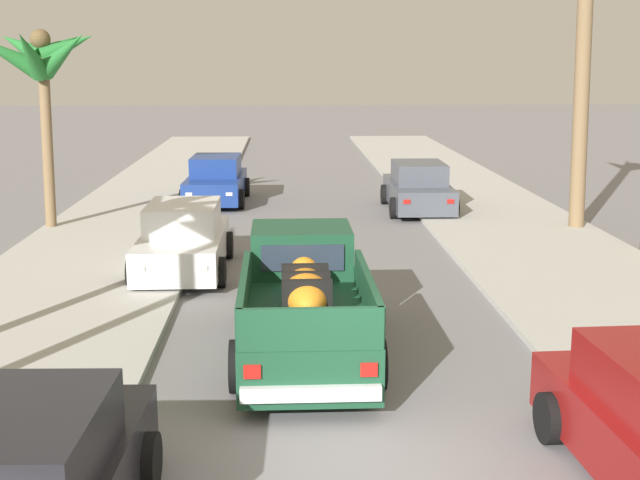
% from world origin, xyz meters
% --- Properties ---
extents(ground_plane, '(160.00, 160.00, 0.00)m').
position_xyz_m(ground_plane, '(0.00, 0.00, 0.00)').
color(ground_plane, slate).
extents(sidewalk_left, '(4.61, 60.00, 0.12)m').
position_xyz_m(sidewalk_left, '(-5.35, 12.00, 0.06)').
color(sidewalk_left, '#B2AFA8').
rests_on(sidewalk_left, ground).
extents(sidewalk_right, '(4.61, 60.00, 0.12)m').
position_xyz_m(sidewalk_right, '(5.35, 12.00, 0.06)').
color(sidewalk_right, '#B2AFA8').
rests_on(sidewalk_right, ground).
extents(curb_left, '(0.16, 60.00, 0.10)m').
position_xyz_m(curb_left, '(-4.45, 12.00, 0.05)').
color(curb_left, silver).
rests_on(curb_left, ground).
extents(curb_right, '(0.16, 60.00, 0.10)m').
position_xyz_m(curb_right, '(4.45, 12.00, 0.05)').
color(curb_right, silver).
rests_on(curb_right, ground).
extents(pickup_truck, '(2.25, 5.22, 1.80)m').
position_xyz_m(pickup_truck, '(-0.64, 3.98, 0.81)').
color(pickup_truck, '#19472D').
rests_on(pickup_truck, ground).
extents(car_left_near, '(2.03, 4.26, 1.54)m').
position_xyz_m(car_left_near, '(-3.20, 9.41, 0.71)').
color(car_left_near, silver).
rests_on(car_left_near, ground).
extents(car_right_near, '(2.06, 4.28, 1.54)m').
position_xyz_m(car_right_near, '(3.23, 16.86, 0.71)').
color(car_right_near, '#474C56').
rests_on(car_right_near, ground).
extents(car_right_mid, '(2.10, 4.29, 1.54)m').
position_xyz_m(car_right_mid, '(-3.20, 18.78, 0.71)').
color(car_right_mid, navy).
rests_on(car_right_mid, ground).
extents(palm_tree_right_fore, '(3.48, 3.22, 5.54)m').
position_xyz_m(palm_tree_right_fore, '(-7.40, 14.31, 4.65)').
color(palm_tree_right_fore, brown).
rests_on(palm_tree_right_fore, ground).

